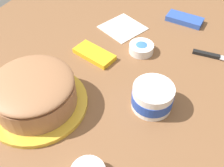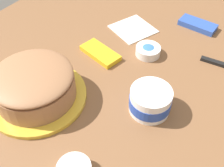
# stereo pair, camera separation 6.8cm
# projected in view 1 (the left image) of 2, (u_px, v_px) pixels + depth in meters

# --- Properties ---
(ground_plane) EXTENTS (1.54, 1.54, 0.00)m
(ground_plane) POSITION_uv_depth(u_px,v_px,m) (149.00, 84.00, 0.86)
(ground_plane) COLOR brown
(frosted_cake) EXTENTS (0.30, 0.30, 0.11)m
(frosted_cake) POSITION_uv_depth(u_px,v_px,m) (34.00, 93.00, 0.76)
(frosted_cake) COLOR gold
(frosted_cake) RESTS_ON ground_plane
(frosting_tub) EXTENTS (0.12, 0.12, 0.08)m
(frosting_tub) POSITION_uv_depth(u_px,v_px,m) (153.00, 97.00, 0.77)
(frosting_tub) COLOR white
(frosting_tub) RESTS_ON ground_plane
(spreading_knife) EXTENTS (0.24, 0.04, 0.01)m
(spreading_knife) POSITION_uv_depth(u_px,v_px,m) (220.00, 57.00, 0.94)
(spreading_knife) COLOR silver
(spreading_knife) RESTS_ON ground_plane
(sprinkle_bowl_blue) EXTENTS (0.09, 0.09, 0.03)m
(sprinkle_bowl_blue) POSITION_uv_depth(u_px,v_px,m) (141.00, 48.00, 0.96)
(sprinkle_bowl_blue) COLOR white
(sprinkle_bowl_blue) RESTS_ON ground_plane
(candy_box_lower) EXTENTS (0.16, 0.10, 0.02)m
(candy_box_lower) POSITION_uv_depth(u_px,v_px,m) (94.00, 54.00, 0.95)
(candy_box_lower) COLOR yellow
(candy_box_lower) RESTS_ON ground_plane
(candy_box_upper) EXTENTS (0.15, 0.07, 0.02)m
(candy_box_upper) POSITION_uv_depth(u_px,v_px,m) (185.00, 19.00, 1.10)
(candy_box_upper) COLOR #2D51B2
(candy_box_upper) RESTS_ON ground_plane
(paper_napkin) EXTENTS (0.20, 0.20, 0.01)m
(paper_napkin) POSITION_uv_depth(u_px,v_px,m) (123.00, 27.00, 1.07)
(paper_napkin) COLOR white
(paper_napkin) RESTS_ON ground_plane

